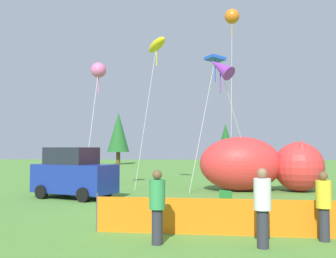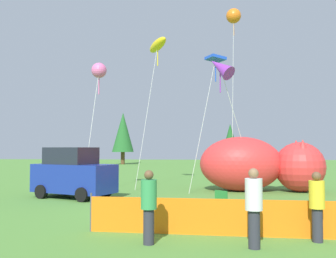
{
  "view_description": "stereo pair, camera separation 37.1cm",
  "coord_description": "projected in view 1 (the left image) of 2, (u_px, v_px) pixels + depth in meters",
  "views": [
    {
      "loc": [
        0.89,
        -14.07,
        2.28
      ],
      "look_at": [
        -0.36,
        5.4,
        3.28
      ],
      "focal_mm": 40.0,
      "sensor_mm": 36.0,
      "label": 1
    },
    {
      "loc": [
        1.26,
        -14.05,
        2.28
      ],
      "look_at": [
        -0.36,
        5.4,
        3.28
      ],
      "focal_mm": 40.0,
      "sensor_mm": 36.0,
      "label": 2
    }
  ],
  "objects": [
    {
      "name": "ground_plane",
      "position": [
        168.0,
        209.0,
        13.97
      ],
      "size": [
        120.0,
        120.0,
        0.0
      ],
      "primitive_type": "plane",
      "color": "#548C38"
    },
    {
      "name": "parked_car",
      "position": [
        74.0,
        174.0,
        17.08
      ],
      "size": [
        4.15,
        2.99,
        2.31
      ],
      "rotation": [
        0.0,
        0.0,
        -0.39
      ],
      "color": "navy",
      "rests_on": "ground"
    },
    {
      "name": "folding_chair",
      "position": [
        228.0,
        202.0,
        11.96
      ],
      "size": [
        0.76,
        0.76,
        0.94
      ],
      "rotation": [
        0.0,
        0.0,
        0.8
      ],
      "color": "#267F33",
      "rests_on": "ground"
    },
    {
      "name": "inflatable_cat",
      "position": [
        257.0,
        166.0,
        19.84
      ],
      "size": [
        6.54,
        3.02,
        2.88
      ],
      "rotation": [
        0.0,
        0.0,
        -0.03
      ],
      "color": "red",
      "rests_on": "ground"
    },
    {
      "name": "safety_fence",
      "position": [
        230.0,
        217.0,
        9.77
      ],
      "size": [
        7.22,
        0.51,
        1.05
      ],
      "rotation": [
        0.0,
        0.0,
        -0.06
      ],
      "color": "orange",
      "rests_on": "ground"
    },
    {
      "name": "spectator_in_red_shirt",
      "position": [
        262.0,
        204.0,
        8.56
      ],
      "size": [
        0.4,
        0.4,
        1.82
      ],
      "color": "#2D2D38",
      "rests_on": "ground"
    },
    {
      "name": "spectator_in_black_shirt",
      "position": [
        324.0,
        203.0,
        9.18
      ],
      "size": [
        0.37,
        0.37,
        1.7
      ],
      "color": "#2D2D38",
      "rests_on": "ground"
    },
    {
      "name": "spectator_in_white_shirt",
      "position": [
        157.0,
        204.0,
        8.88
      ],
      "size": [
        0.38,
        0.38,
        1.75
      ],
      "color": "#2D2D38",
      "rests_on": "ground"
    },
    {
      "name": "kite_orange_flower",
      "position": [
        232.0,
        17.0,
        24.53
      ],
      "size": [
        0.97,
        2.65,
        11.41
      ],
      "color": "silver",
      "rests_on": "ground"
    },
    {
      "name": "kite_purple_delta",
      "position": [
        220.0,
        68.0,
        18.98
      ],
      "size": [
        2.86,
        2.43,
        7.1
      ],
      "color": "silver",
      "rests_on": "ground"
    },
    {
      "name": "kite_yellow_hero",
      "position": [
        157.0,
        45.0,
        23.12
      ],
      "size": [
        1.78,
        3.68,
        9.17
      ],
      "color": "silver",
      "rests_on": "ground"
    },
    {
      "name": "kite_pink_octopus",
      "position": [
        99.0,
        71.0,
        20.17
      ],
      "size": [
        0.82,
        2.92,
        6.9
      ],
      "color": "silver",
      "rests_on": "ground"
    },
    {
      "name": "kite_blue_box",
      "position": [
        215.0,
        61.0,
        20.68
      ],
      "size": [
        2.08,
        2.38,
        7.37
      ],
      "color": "silver",
      "rests_on": "ground"
    },
    {
      "name": "horizon_tree_east",
      "position": [
        118.0,
        132.0,
        52.62
      ],
      "size": [
        3.06,
        3.06,
        7.3
      ],
      "color": "brown",
      "rests_on": "ground"
    },
    {
      "name": "horizon_tree_west",
      "position": [
        226.0,
        139.0,
        52.84
      ],
      "size": [
        2.4,
        2.4,
        5.73
      ],
      "color": "brown",
      "rests_on": "ground"
    }
  ]
}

